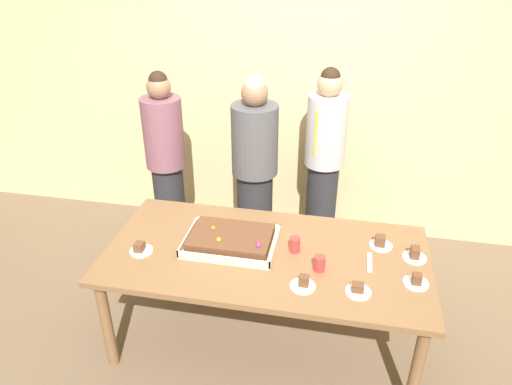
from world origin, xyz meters
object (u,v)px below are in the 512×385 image
at_px(plated_slice_near_right, 416,281).
at_px(cake_server_utensil, 370,262).
at_px(plated_slice_center_back, 415,255).
at_px(plated_slice_far_left, 358,290).
at_px(drink_cup_nearest, 295,244).
at_px(drink_cup_middle, 320,263).
at_px(person_striped_tie_right, 255,173).
at_px(person_serving_front, 166,164).
at_px(person_green_shirt_behind, 324,161).
at_px(party_table, 266,261).
at_px(plated_slice_center_front, 380,243).
at_px(sheet_cake, 231,240).
at_px(plated_slice_far_right, 140,249).
at_px(plated_slice_near_left, 303,284).

bearing_deg(plated_slice_near_right, cake_server_utensil, 149.35).
height_order(plated_slice_center_back, cake_server_utensil, plated_slice_center_back).
xyz_separation_m(plated_slice_far_left, drink_cup_nearest, (-0.41, 0.33, 0.03)).
distance_m(plated_slice_center_back, drink_cup_middle, 0.63).
distance_m(drink_cup_middle, person_striped_tie_right, 1.18).
distance_m(person_serving_front, person_green_shirt_behind, 1.32).
bearing_deg(person_striped_tie_right, party_table, 14.93).
bearing_deg(cake_server_utensil, plated_slice_center_back, 20.32).
xyz_separation_m(plated_slice_far_left, person_striped_tie_right, (-0.84, 1.17, 0.09)).
bearing_deg(drink_cup_nearest, plated_slice_center_front, 16.58).
xyz_separation_m(party_table, cake_server_utensil, (0.65, 0.02, 0.07)).
relative_size(plated_slice_far_left, person_striped_tie_right, 0.09).
distance_m(sheet_cake, person_serving_front, 1.18).
relative_size(party_table, drink_cup_middle, 20.67).
distance_m(plated_slice_far_left, person_striped_tie_right, 1.44).
xyz_separation_m(plated_slice_center_back, cake_server_utensil, (-0.28, -0.10, -0.02)).
bearing_deg(drink_cup_nearest, plated_slice_far_right, -168.26).
relative_size(plated_slice_far_left, plated_slice_center_back, 1.00).
distance_m(person_green_shirt_behind, person_striped_tie_right, 0.62).
relative_size(plated_slice_center_back, drink_cup_nearest, 1.50).
bearing_deg(drink_cup_nearest, plated_slice_near_left, -74.56).
bearing_deg(person_serving_front, drink_cup_middle, 11.73).
xyz_separation_m(drink_cup_middle, person_serving_front, (-1.37, 1.04, 0.06)).
distance_m(plated_slice_near_left, person_green_shirt_behind, 1.49).
height_order(plated_slice_far_right, drink_cup_middle, drink_cup_middle).
bearing_deg(cake_server_utensil, plated_slice_far_right, -173.31).
relative_size(sheet_cake, person_green_shirt_behind, 0.36).
distance_m(plated_slice_far_right, drink_cup_nearest, 0.99).
height_order(plated_slice_far_right, plated_slice_center_front, plated_slice_center_front).
bearing_deg(plated_slice_far_right, person_striped_tie_right, 62.56).
distance_m(plated_slice_center_front, person_green_shirt_behind, 1.09).
distance_m(party_table, sheet_cake, 0.27).
bearing_deg(drink_cup_middle, person_striped_tie_right, 121.01).
bearing_deg(drink_cup_nearest, party_table, -163.11).
distance_m(drink_cup_nearest, person_serving_front, 1.48).
height_order(party_table, cake_server_utensil, cake_server_utensil).
distance_m(plated_slice_far_left, drink_cup_middle, 0.29).
bearing_deg(party_table, plated_slice_far_right, -169.44).
relative_size(drink_cup_middle, person_green_shirt_behind, 0.06).
bearing_deg(plated_slice_near_right, plated_slice_far_left, -157.02).
xyz_separation_m(sheet_cake, plated_slice_near_right, (1.16, -0.17, -0.02)).
relative_size(plated_slice_center_front, cake_server_utensil, 0.75).
xyz_separation_m(sheet_cake, person_serving_front, (-0.78, 0.89, 0.06)).
xyz_separation_m(plated_slice_center_front, plated_slice_center_back, (0.21, -0.09, -0.00)).
distance_m(plated_slice_near_left, person_striped_tie_right, 1.30).
bearing_deg(sheet_cake, person_green_shirt_behind, 66.18).
height_order(plated_slice_far_left, plated_slice_center_back, plated_slice_center_back).
distance_m(party_table, person_serving_front, 1.39).
xyz_separation_m(plated_slice_far_right, drink_cup_middle, (1.15, 0.04, 0.03)).
relative_size(plated_slice_far_right, cake_server_utensil, 0.75).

